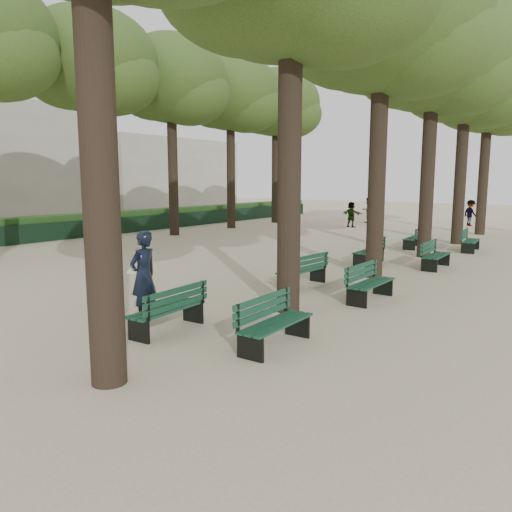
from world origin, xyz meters
The scene contains 25 objects.
ground centered at (0.00, 0.00, 0.00)m, with size 120.00×120.00×0.00m, color beige.
tree_central_2 centered at (1.50, 8.00, 7.65)m, with size 6.00×6.00×9.95m.
tree_central_3 centered at (1.50, 13.00, 7.65)m, with size 6.00×6.00×9.95m.
tree_central_4 centered at (1.50, 18.00, 7.65)m, with size 6.00×6.00×9.95m.
tree_central_5 centered at (1.50, 23.00, 7.65)m, with size 6.00×6.00×9.95m.
tree_far_2 centered at (-12.00, 8.00, 8.14)m, with size 6.00×6.00×10.45m.
tree_far_3 centered at (-12.00, 13.00, 8.14)m, with size 6.00×6.00×10.45m.
tree_far_4 centered at (-12.00, 18.00, 8.14)m, with size 6.00×6.00×10.45m.
tree_far_5 centered at (-12.00, 23.00, 8.14)m, with size 6.00×6.00×10.45m.
bench_left_0 centered at (0.37, 0.31, 0.27)m, with size 0.66×1.83×0.92m.
bench_left_1 centered at (0.37, 5.57, 0.27)m, with size 0.74×1.85×0.92m.
bench_left_2 centered at (0.37, 10.31, 0.27)m, with size 0.60×1.81×0.92m.
bench_left_3 centered at (0.37, 15.28, 0.27)m, with size 0.68×1.83×0.92m.
bench_right_0 centered at (2.63, 0.75, 0.27)m, with size 0.60×1.81×0.92m.
bench_right_1 centered at (2.63, 5.05, 0.27)m, with size 0.61×1.81×0.92m.
bench_right_2 centered at (2.63, 10.66, 0.27)m, with size 0.59×1.81×0.92m.
bench_right_3 centered at (2.63, 15.67, 0.27)m, with size 0.73×1.84×0.92m.
man_with_map centered at (-0.64, 0.62, 0.97)m, with size 0.65×0.79×1.93m.
pedestrian_e centered at (-6.09, 22.79, 0.81)m, with size 1.50×0.32×1.61m, color #262628.
pedestrian_a centered at (-6.62, 26.61, 0.88)m, with size 0.85×0.35×1.76m, color #262628.
pedestrian_b centered at (-0.15, 28.11, 0.85)m, with size 1.09×0.34×1.69m, color #262628.
pedestrian_d centered at (-5.82, 26.62, 0.82)m, with size 0.80×0.33×1.64m, color #262628.
fence centered at (-15.00, 11.00, 0.45)m, with size 0.08×42.00×0.90m, color black.
hedge centered at (-15.70, 11.00, 0.60)m, with size 1.20×42.00×1.20m, color #1B3F16.
building_far centered at (-33.00, 30.00, 3.50)m, with size 12.00×16.00×7.00m, color #B7B2A3.
Camera 1 is at (7.34, -6.45, 2.97)m, focal length 35.00 mm.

